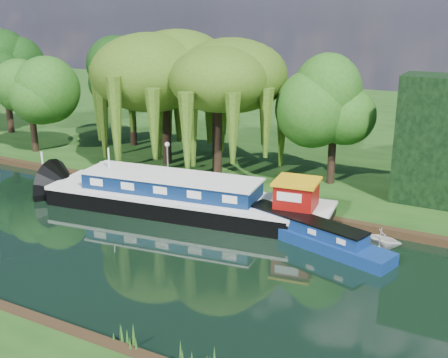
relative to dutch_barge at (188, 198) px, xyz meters
The scene contains 15 objects.
ground 7.82m from the dutch_barge, 132.02° to the right, with size 120.00×120.00×0.00m, color black.
far_bank 28.71m from the dutch_barge, 100.43° to the left, with size 120.00×52.00×0.45m, color #173B10.
dutch_barge is the anchor object (origin of this frame).
narrowboat 8.05m from the dutch_barge, ahead, with size 10.44×4.55×1.51m.
white_cruiser 11.98m from the dutch_barge, ahead, with size 1.83×2.12×1.12m, color silver.
willow_left 12.12m from the dutch_barge, 131.41° to the left, with size 8.16×8.16×9.78m.
willow_right 9.20m from the dutch_barge, 104.09° to the left, with size 7.32×7.32×8.92m.
tree_far_left 20.01m from the dutch_barge, 164.25° to the left, with size 4.79×4.79×7.71m.
tree_far_back 28.62m from the dutch_barge, 160.29° to the left, with size 5.25×5.25×8.83m.
tree_far_mid 17.74m from the dutch_barge, 138.77° to the left, with size 5.28×5.28×8.64m.
tree_far_right 11.87m from the dutch_barge, 54.64° to the left, with size 4.70×4.70×7.70m.
conifer_hedge 16.45m from the dutch_barge, 30.81° to the left, with size 6.00×3.00×8.00m, color black.
lamppost 6.83m from the dutch_barge, 134.81° to the left, with size 0.36×0.36×2.56m.
mooring_posts 6.28m from the dutch_barge, 155.22° to the left, with size 19.16×0.16×1.00m.
reeds_near 13.46m from the dutch_barge, 82.84° to the right, with size 33.70×1.50×1.10m.
Camera 1 is at (22.96, -22.09, 12.64)m, focal length 45.00 mm.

